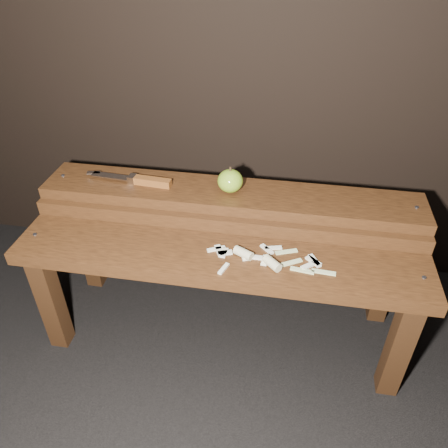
% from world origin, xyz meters
% --- Properties ---
extents(ground, '(60.00, 60.00, 0.00)m').
position_xyz_m(ground, '(0.00, 0.00, 0.00)').
color(ground, black).
extents(bench_front_tier, '(1.20, 0.20, 0.42)m').
position_xyz_m(bench_front_tier, '(0.00, -0.06, 0.35)').
color(bench_front_tier, black).
rests_on(bench_front_tier, ground).
extents(bench_rear_tier, '(1.20, 0.21, 0.50)m').
position_xyz_m(bench_rear_tier, '(0.00, 0.17, 0.41)').
color(bench_rear_tier, black).
rests_on(bench_rear_tier, ground).
extents(apple, '(0.08, 0.08, 0.08)m').
position_xyz_m(apple, '(0.00, 0.17, 0.54)').
color(apple, olive).
rests_on(apple, bench_rear_tier).
extents(knife, '(0.29, 0.06, 0.03)m').
position_xyz_m(knife, '(-0.29, 0.17, 0.51)').
color(knife, brown).
rests_on(knife, bench_rear_tier).
extents(apple_scraps, '(0.36, 0.15, 0.03)m').
position_xyz_m(apple_scraps, '(0.13, -0.05, 0.43)').
color(apple_scraps, beige).
rests_on(apple_scraps, bench_front_tier).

